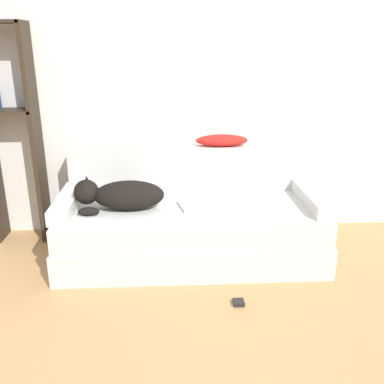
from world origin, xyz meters
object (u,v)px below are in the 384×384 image
Objects in this scene: couch at (191,231)px; throw_pillow at (222,140)px; bookshelf at (9,126)px; dog at (120,195)px; power_adapter at (239,302)px; laptop at (201,205)px.

couch is 0.84m from throw_pillow.
throw_pillow is 1.81m from bookshelf.
power_adapter is (0.84, -0.68, -0.56)m from dog.
throw_pillow reaches higher than power_adapter.
laptop is at bearing 3.24° from dog.
laptop is 0.64m from throw_pillow.
couch is 4.66× the size of throw_pillow.
dog is 0.65m from laptop.
laptop is 1.76m from bookshelf.
couch is 3.02× the size of dog.
bookshelf is 2.38m from power_adapter.
couch reaches higher than power_adapter.
bookshelf is at bearing 178.84° from throw_pillow.
throw_pillow is (0.85, 0.47, 0.32)m from dog.
dog is 1.77× the size of laptop.
couch is at bearing 157.57° from laptop.
dog is (-0.56, -0.05, 0.35)m from couch.
couch is at bearing -16.65° from bookshelf.
throw_pillow is at bearing -1.16° from bookshelf.
bookshelf is 25.11× the size of power_adapter.
couch is 5.33× the size of laptop.
laptop is at bearing -16.29° from bookshelf.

